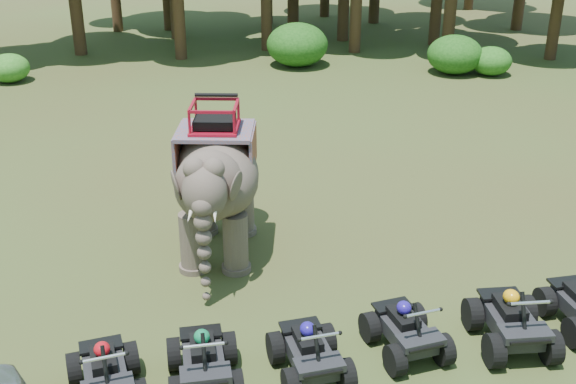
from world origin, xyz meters
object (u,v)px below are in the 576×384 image
Objects in this scene: atv_1 at (203,354)px; atv_3 at (407,324)px; atv_2 at (310,346)px; atv_0 at (104,367)px; elephant at (217,179)px; atv_4 at (513,314)px.

atv_3 is at bearing 4.26° from atv_1.
atv_1 reaches higher than atv_2.
atv_3 is (1.87, 0.22, -0.01)m from atv_2.
atv_0 reaches higher than atv_3.
elephant is 2.66× the size of atv_3.
atv_2 is 1.88m from atv_3.
elephant is at bearing 98.03° from atv_2.
atv_3 is 0.91× the size of atv_4.
atv_0 is 3.42m from atv_2.
atv_4 is at bearing 1.29° from atv_1.
atv_2 reaches higher than atv_3.
atv_1 is at bearing 172.41° from atv_2.
atv_0 is at bearing -104.21° from elephant.
atv_2 is (0.78, -4.82, -1.19)m from elephant.
atv_4 reaches higher than atv_2.
elephant is at bearing 141.74° from atv_4.
atv_0 is 1.61m from atv_1.
atv_2 is at bearing -2.41° from atv_1.
atv_0 is at bearing 174.15° from atv_2.
atv_3 is (5.28, -0.06, -0.01)m from atv_0.
atv_4 is (4.59, -4.88, -1.13)m from elephant.
atv_3 is (2.64, -4.60, -1.19)m from elephant.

